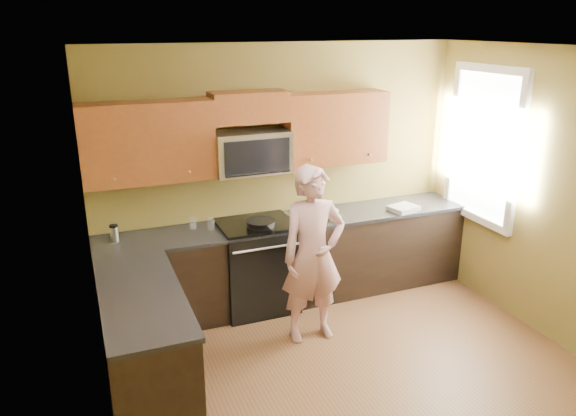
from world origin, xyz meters
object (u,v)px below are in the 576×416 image
microwave (251,172)px  stove (257,265)px  butter_tub (335,220)px  woman (313,255)px  travel_mug (115,242)px  frying_pan (261,226)px

microwave → stove: bearing=-90.0°
microwave → butter_tub: bearing=-18.8°
woman → butter_tub: size_ratio=13.57×
travel_mug → woman: bearing=-25.9°
stove → microwave: 0.98m
microwave → butter_tub: microwave is taller
woman → butter_tub: woman is taller
stove → butter_tub: size_ratio=7.62×
stove → frying_pan: size_ratio=1.91×
frying_pan → butter_tub: 0.82m
microwave → frying_pan: bearing=-88.1°
frying_pan → butter_tub: bearing=-7.2°
woman → frying_pan: 0.70m
woman → frying_pan: woman is taller
butter_tub → travel_mug: 2.21m
microwave → butter_tub: (0.82, -0.28, -0.53)m
microwave → travel_mug: microwave is taller
stove → microwave: (0.00, 0.12, 0.97)m
microwave → travel_mug: bearing=-177.7°
stove → woman: bearing=-67.9°
stove → woman: size_ratio=0.56×
microwave → frying_pan: microwave is taller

